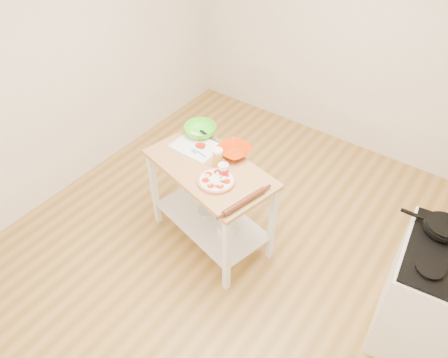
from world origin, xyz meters
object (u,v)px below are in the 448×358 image
knife (208,135)px  green_bowl (200,130)px  gas_stove (435,298)px  orange_bowl (234,151)px  beer_pint (218,158)px  spatula (198,153)px  shelf_bin (226,232)px  pizza (216,180)px  prep_island (210,189)px  skillet (443,227)px  yogurt_tub (223,170)px  cutting_board (196,146)px  shelf_glass_bowl (208,212)px  rolling_pin (244,202)px

knife → green_bowl: bearing=-159.5°
gas_stove → orange_bowl: (-1.86, 0.07, 0.46)m
green_bowl → beer_pint: size_ratio=1.68×
gas_stove → beer_pint: (-1.88, -0.14, 0.52)m
spatula → shelf_bin: (0.42, -0.16, -0.60)m
pizza → shelf_bin: bearing=20.8°
orange_bowl → beer_pint: (-0.02, -0.21, 0.05)m
orange_bowl → prep_island: bearing=-104.4°
beer_pint → shelf_bin: size_ratio=1.56×
pizza → orange_bowl: (-0.09, 0.37, 0.02)m
knife → shelf_bin: size_ratio=2.40×
skillet → pizza: bearing=-165.0°
prep_island → skillet: 1.84m
shelf_bin → green_bowl: bearing=145.2°
skillet → knife: size_ratio=1.65×
skillet → pizza: skillet is taller
knife → shelf_bin: bearing=-26.9°
pizza → yogurt_tub: bearing=94.2°
skillet → green_bowl: (-2.12, -0.06, -0.03)m
skillet → orange_bowl: 1.71m
gas_stove → orange_bowl: gas_stove is taller
beer_pint → yogurt_tub: size_ratio=0.93×
gas_stove → green_bowl: gas_stove is taller
pizza → shelf_bin: pizza is taller
cutting_board → spatula: 0.11m
gas_stove → knife: size_ratio=4.10×
yogurt_tub → shelf_bin: 0.65m
orange_bowl → beer_pint: bearing=-94.5°
orange_bowl → green_bowl: green_bowl is taller
prep_island → shelf_glass_bowl: prep_island is taller
knife → rolling_pin: 0.91m
knife → orange_bowl: size_ratio=0.96×
spatula → knife: (-0.08, 0.25, 0.00)m
spatula → rolling_pin: 0.72m
yogurt_tub → shelf_glass_bowl: bearing=167.0°
pizza → green_bowl: bearing=139.5°
cutting_board → knife: (-0.01, 0.17, 0.01)m
pizza → cutting_board: size_ratio=0.76×
skillet → rolling_pin: (-1.29, -0.57, -0.05)m
prep_island → shelf_bin: bearing=-20.6°
beer_pint → skillet: bearing=11.0°
cutting_board → shelf_bin: 0.81m
orange_bowl → yogurt_tub: yogurt_tub is taller
yogurt_tub → beer_pint: bearing=150.5°
gas_stove → skillet: (-0.16, 0.19, 0.50)m
yogurt_tub → rolling_pin: (0.33, -0.18, -0.03)m
cutting_board → shelf_glass_bowl: (0.21, -0.11, -0.62)m
prep_island → pizza: size_ratio=4.02×
gas_stove → orange_bowl: 1.92m
skillet → knife: (-2.04, -0.05, -0.06)m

